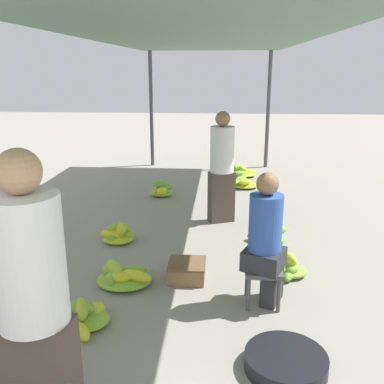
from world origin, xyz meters
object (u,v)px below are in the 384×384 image
banana_pile_right_1 (270,235)px  crate_near (187,271)px  banana_pile_left_3 (162,190)px  banana_pile_right_2 (242,172)px  basin_black (286,362)px  stool (263,275)px  vendor_foreground (34,305)px  banana_pile_left_2 (119,235)px  banana_pile_left_1 (123,276)px  banana_pile_right_0 (243,183)px  banana_pile_right_3 (286,267)px  vendor_seated (266,239)px  shopper_walking_mid (222,166)px  banana_pile_left_0 (86,316)px

banana_pile_right_1 → crate_near: (-0.97, -1.08, 0.00)m
banana_pile_left_3 → banana_pile_right_2: 2.09m
banana_pile_left_3 → basin_black: bearing=-70.6°
stool → vendor_foreground: bearing=-129.8°
banana_pile_left_2 → banana_pile_left_3: 2.07m
banana_pile_left_2 → banana_pile_right_2: (1.69, 3.58, -0.00)m
basin_black → banana_pile_right_1: size_ratio=1.09×
banana_pile_left_1 → crate_near: (0.65, 0.14, 0.01)m
banana_pile_left_2 → banana_pile_right_2: bearing=64.8°
banana_pile_right_0 → banana_pile_right_3: size_ratio=1.02×
vendor_seated → banana_pile_right_0: bearing=90.3°
basin_black → banana_pile_right_0: (-0.11, 4.98, 0.02)m
crate_near → basin_black: bearing=-58.1°
banana_pile_left_3 → banana_pile_right_3: 3.30m
vendor_foreground → shopper_walking_mid: (0.98, 3.89, -0.10)m
stool → banana_pile_right_3: stool is taller
stool → banana_pile_left_0: stool is taller
banana_pile_left_0 → banana_pile_right_1: 2.65m
shopper_walking_mid → banana_pile_left_3: bearing=130.9°
banana_pile_right_3 → banana_pile_left_1: bearing=-169.9°
vendor_seated → shopper_walking_mid: bearing=100.6°
banana_pile_left_2 → banana_pile_right_1: (1.91, 0.16, -0.01)m
banana_pile_left_2 → banana_pile_right_1: 1.92m
basin_black → crate_near: crate_near is taller
banana_pile_left_2 → crate_near: banana_pile_left_2 is taller
stool → banana_pile_right_2: size_ratio=0.66×
vendor_foreground → banana_pile_right_2: bearing=78.2°
basin_black → banana_pile_left_0: 1.71m
vendor_foreground → banana_pile_left_3: size_ratio=4.16×
banana_pile_left_2 → banana_pile_right_3: (2.00, -0.76, -0.01)m
stool → basin_black: size_ratio=0.60×
vendor_foreground → banana_pile_right_3: bearing=53.2°
basin_black → vendor_seated: bearing=95.1°
banana_pile_right_1 → shopper_walking_mid: bearing=131.2°
vendor_foreground → banana_pile_right_1: (1.61, 3.18, -0.82)m
banana_pile_left_3 → crate_near: banana_pile_left_3 is taller
banana_pile_left_1 → banana_pile_right_3: banana_pile_right_3 is taller
banana_pile_left_0 → crate_near: (0.80, 0.89, 0.01)m
banana_pile_right_3 → banana_pile_right_1: bearing=95.2°
banana_pile_left_3 → banana_pile_right_0: 1.56m
vendor_seated → banana_pile_left_0: (-1.56, -0.46, -0.57)m
banana_pile_left_3 → banana_pile_right_3: size_ratio=0.86×
stool → banana_pile_right_0: (-0.01, 4.07, -0.21)m
vendor_seated → stool: bearing=-156.7°
banana_pile_left_0 → banana_pile_right_3: bearing=29.7°
basin_black → banana_pile_right_2: (-0.10, 5.86, 0.03)m
banana_pile_left_2 → banana_pile_right_0: (1.68, 2.71, -0.01)m
vendor_foreground → banana_pile_left_1: bearing=90.4°
banana_pile_right_0 → banana_pile_right_1: bearing=-84.8°
banana_pile_left_1 → banana_pile_right_0: 4.02m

